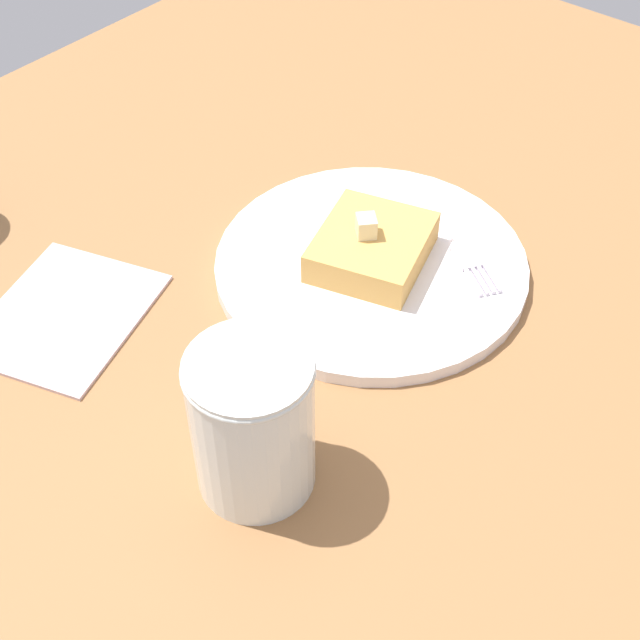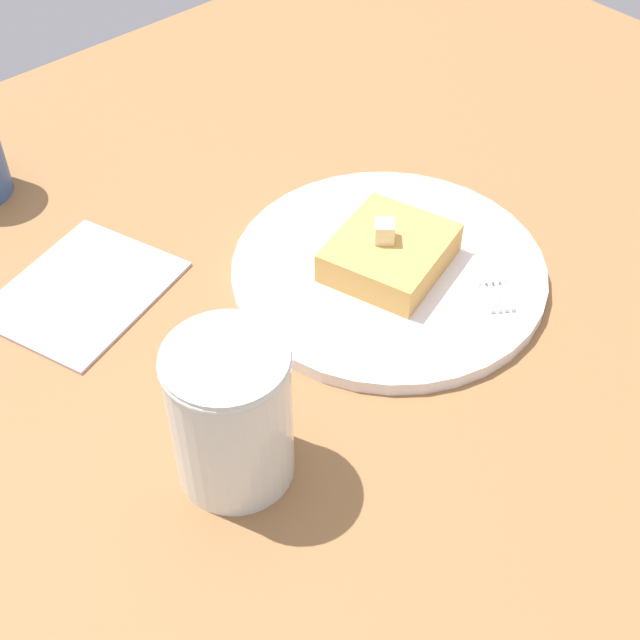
{
  "view_description": "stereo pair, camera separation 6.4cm",
  "coord_description": "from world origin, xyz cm",
  "px_view_note": "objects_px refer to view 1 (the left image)",
  "views": [
    {
      "loc": [
        -33.85,
        51.47,
        52.19
      ],
      "look_at": [
        -4.89,
        16.6,
        6.37
      ],
      "focal_mm": 50.0,
      "sensor_mm": 36.0,
      "label": 1
    },
    {
      "loc": [
        -38.5,
        47.01,
        52.19
      ],
      "look_at": [
        -4.89,
        16.6,
        6.37
      ],
      "focal_mm": 50.0,
      "sensor_mm": 36.0,
      "label": 2
    }
  ],
  "objects_px": {
    "plate": "(371,264)",
    "fork": "(458,240)",
    "syrup_jar": "(253,426)",
    "napkin": "(65,315)"
  },
  "relations": [
    {
      "from": "fork",
      "to": "syrup_jar",
      "type": "bearing_deg",
      "value": 95.0
    },
    {
      "from": "syrup_jar",
      "to": "plate",
      "type": "bearing_deg",
      "value": -72.71
    },
    {
      "from": "plate",
      "to": "syrup_jar",
      "type": "bearing_deg",
      "value": 107.29
    },
    {
      "from": "plate",
      "to": "napkin",
      "type": "relative_size",
      "value": 1.83
    },
    {
      "from": "fork",
      "to": "napkin",
      "type": "distance_m",
      "value": 0.33
    },
    {
      "from": "plate",
      "to": "napkin",
      "type": "distance_m",
      "value": 0.25
    },
    {
      "from": "syrup_jar",
      "to": "napkin",
      "type": "distance_m",
      "value": 0.23
    },
    {
      "from": "syrup_jar",
      "to": "napkin",
      "type": "height_order",
      "value": "syrup_jar"
    },
    {
      "from": "napkin",
      "to": "fork",
      "type": "bearing_deg",
      "value": -126.48
    },
    {
      "from": "plate",
      "to": "fork",
      "type": "distance_m",
      "value": 0.08
    }
  ]
}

